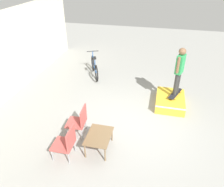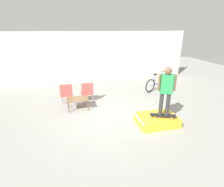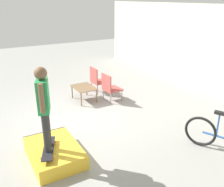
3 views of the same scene
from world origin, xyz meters
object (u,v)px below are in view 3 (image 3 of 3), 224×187
Objects in this scene: skate_ramp_box at (54,152)px; person_skater at (44,103)px; skateboard_on_ramp at (49,148)px; coffee_table at (84,89)px; patio_chair_left at (97,79)px; patio_chair_right at (110,87)px.

skate_ramp_box is 1.24m from person_skater.
skate_ramp_box is 1.59× the size of skateboard_on_ramp.
coffee_table is at bearing 166.03° from skateboard_on_ramp.
coffee_table is (-2.63, 1.85, 0.26)m from skate_ramp_box.
skate_ramp_box is at bearing -35.04° from coffee_table.
skateboard_on_ramp reaches higher than skate_ramp_box.
patio_chair_left is at bearing 159.74° from person_skater.
skateboard_on_ramp is at bearing 138.65° from patio_chair_left.
coffee_table is (-2.78, 1.99, -0.96)m from person_skater.
skateboard_on_ramp is 3.57m from patio_chair_right.
person_skater is at bearing -4.99° from skateboard_on_ramp.
patio_chair_left is at bearing 161.61° from skateboard_on_ramp.
patio_chair_right is (-2.17, 2.57, 0.33)m from skate_ramp_box.
patio_chair_right reaches higher than skate_ramp_box.
patio_chair_right is at bearing 130.25° from skate_ramp_box.
skateboard_on_ramp is at bearing 173.13° from person_skater.
skate_ramp_box is at bearing 126.20° from patio_chair_right.
coffee_table is at bearing 164.16° from person_skater.
patio_chair_left reaches higher than coffee_table.
skate_ramp_box is at bearing 138.83° from patio_chair_left.
patio_chair_left reaches higher than skate_ramp_box.
coffee_table is 0.95× the size of patio_chair_left.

